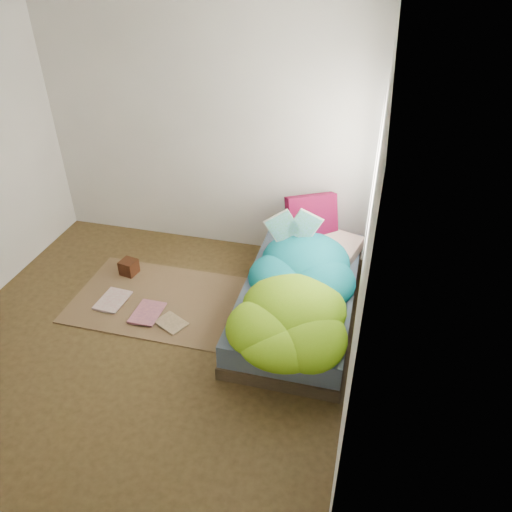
{
  "coord_description": "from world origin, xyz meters",
  "views": [
    {
      "loc": [
        1.72,
        -2.9,
        3.08
      ],
      "look_at": [
        0.8,
        0.75,
        0.55
      ],
      "focal_mm": 35.0,
      "sensor_mm": 36.0,
      "label": 1
    }
  ],
  "objects_px": {
    "bed": "(299,298)",
    "pillow_magenta": "(312,220)",
    "wooden_box": "(129,267)",
    "floor_book_b": "(135,311)",
    "open_book": "(294,217)",
    "floor_book_a": "(101,298)"
  },
  "relations": [
    {
      "from": "open_book",
      "to": "floor_book_b",
      "type": "xyz_separation_m",
      "value": [
        -1.35,
        -0.76,
        -0.78
      ]
    },
    {
      "from": "floor_book_b",
      "to": "open_book",
      "type": "bearing_deg",
      "value": 30.06
    },
    {
      "from": "wooden_box",
      "to": "floor_book_b",
      "type": "height_order",
      "value": "wooden_box"
    },
    {
      "from": "pillow_magenta",
      "to": "floor_book_b",
      "type": "height_order",
      "value": "pillow_magenta"
    },
    {
      "from": "pillow_magenta",
      "to": "open_book",
      "type": "bearing_deg",
      "value": -135.27
    },
    {
      "from": "wooden_box",
      "to": "pillow_magenta",
      "type": "bearing_deg",
      "value": 17.73
    },
    {
      "from": "bed",
      "to": "wooden_box",
      "type": "relative_size",
      "value": 12.85
    },
    {
      "from": "pillow_magenta",
      "to": "floor_book_b",
      "type": "distance_m",
      "value": 1.94
    },
    {
      "from": "open_book",
      "to": "floor_book_b",
      "type": "height_order",
      "value": "open_book"
    },
    {
      "from": "wooden_box",
      "to": "open_book",
      "type": "bearing_deg",
      "value": 6.67
    },
    {
      "from": "pillow_magenta",
      "to": "wooden_box",
      "type": "xyz_separation_m",
      "value": [
        -1.8,
        -0.57,
        -0.5
      ]
    },
    {
      "from": "wooden_box",
      "to": "floor_book_a",
      "type": "distance_m",
      "value": 0.47
    },
    {
      "from": "wooden_box",
      "to": "floor_book_b",
      "type": "distance_m",
      "value": 0.66
    },
    {
      "from": "wooden_box",
      "to": "floor_book_a",
      "type": "height_order",
      "value": "wooden_box"
    },
    {
      "from": "bed",
      "to": "pillow_magenta",
      "type": "xyz_separation_m",
      "value": [
        -0.03,
        0.73,
        0.42
      ]
    },
    {
      "from": "bed",
      "to": "floor_book_b",
      "type": "distance_m",
      "value": 1.55
    },
    {
      "from": "pillow_magenta",
      "to": "open_book",
      "type": "xyz_separation_m",
      "value": [
        -0.12,
        -0.38,
        0.22
      ]
    },
    {
      "from": "floor_book_a",
      "to": "floor_book_b",
      "type": "height_order",
      "value": "floor_book_b"
    },
    {
      "from": "wooden_box",
      "to": "floor_book_b",
      "type": "relative_size",
      "value": 0.45
    },
    {
      "from": "pillow_magenta",
      "to": "floor_book_a",
      "type": "relative_size",
      "value": 1.45
    },
    {
      "from": "wooden_box",
      "to": "floor_book_a",
      "type": "relative_size",
      "value": 0.45
    },
    {
      "from": "bed",
      "to": "floor_book_a",
      "type": "height_order",
      "value": "bed"
    }
  ]
}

